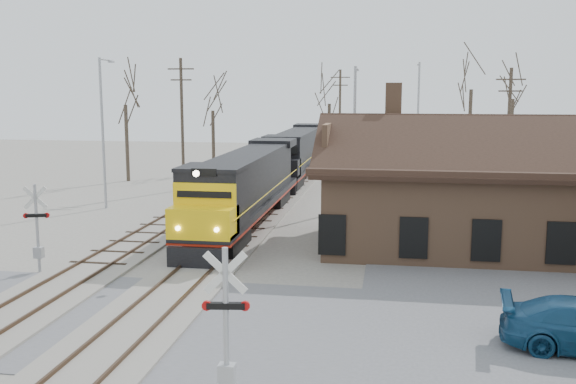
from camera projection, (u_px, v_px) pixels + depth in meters
name	position (u px, v px, depth m)	size (l,w,h in m)	color
ground	(144.00, 320.00, 21.27)	(140.00, 140.00, 0.00)	#9D988E
road	(144.00, 320.00, 21.26)	(60.00, 9.00, 0.03)	#5B5B60
track_main	(246.00, 225.00, 35.87)	(3.40, 90.00, 0.24)	#9D988E
track_siding	(169.00, 222.00, 36.59)	(3.40, 90.00, 0.24)	#9D988E
depot	(475.00, 198.00, 30.67)	(15.20, 9.31, 7.90)	#886146
locomotive_lead	(245.00, 187.00, 35.41)	(2.83, 18.98, 4.21)	black
locomotive_trailing	(296.00, 153.00, 54.17)	(2.83, 18.98, 3.99)	black
crossbuck_near	(226.00, 335.00, 15.05)	(1.14, 0.30, 3.99)	#A5A8AD
crossbuck_far	(37.00, 231.00, 26.60)	(1.04, 0.38, 3.72)	#A5A8AD
streetlight_a	(103.00, 125.00, 40.54)	(0.25, 2.04, 9.53)	#A5A8AD
streetlight_b	(355.00, 130.00, 40.41)	(0.25, 2.04, 8.99)	#A5A8AD
streetlight_c	(418.00, 113.00, 55.91)	(0.25, 2.04, 9.89)	#A5A8AD
utility_pole_a	(182.00, 122.00, 47.96)	(2.00, 0.24, 9.85)	#382D23
utility_pole_b	(340.00, 114.00, 66.69)	(2.00, 0.24, 9.58)	#382D23
utility_pole_c	(508.00, 130.00, 44.93)	(2.00, 0.24, 9.05)	#382D23
tree_a	(125.00, 92.00, 52.38)	(4.20, 4.20, 10.30)	#382D23
tree_b	(213.00, 100.00, 57.87)	(3.77, 3.77, 9.24)	#382D23
tree_c	(329.00, 94.00, 63.94)	(4.09, 4.09, 10.02)	#382D23
tree_d	(472.00, 75.00, 56.68)	(5.04, 5.04, 12.35)	#382D23
tree_e	(513.00, 86.00, 55.42)	(4.50, 4.50, 11.02)	#382D23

